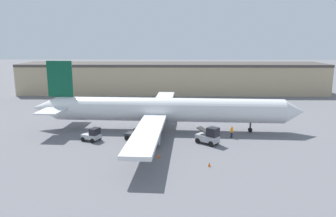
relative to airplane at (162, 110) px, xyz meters
The scene contains 9 objects.
ground_plane 3.58m from the airplane, ahead, with size 400.00×400.00×0.00m, color slate.
terminal_building 39.91m from the airplane, 87.62° to the left, with size 83.81×13.67×8.37m.
airplane is the anchor object (origin of this frame).
ground_crew_worker 11.81m from the airplane, 20.91° to the right, with size 0.41×0.41×1.85m.
baggage_tug 6.90m from the airplane, 124.54° to the right, with size 3.20×2.90×1.93m.
belt_loader_truck 10.34m from the airplane, 46.14° to the right, with size 3.51×3.38×2.56m.
pushback_tug 12.04m from the airplane, 149.65° to the right, with size 2.95×2.74×1.98m.
safety_cone_near 13.43m from the airplane, 89.84° to the right, with size 0.36×0.36×0.55m.
safety_cone_far 17.27m from the airplane, 68.85° to the right, with size 0.36×0.36×0.55m.
Camera 1 is at (0.82, -52.41, 14.71)m, focal length 35.00 mm.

